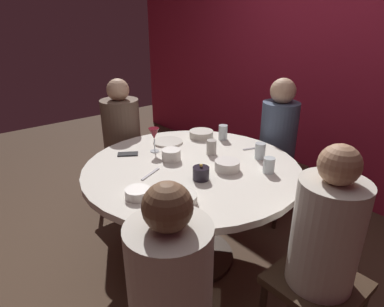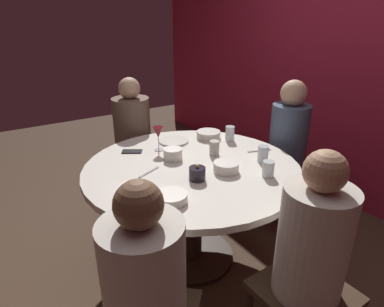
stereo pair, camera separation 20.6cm
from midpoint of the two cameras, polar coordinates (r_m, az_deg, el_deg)
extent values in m
plane|color=#4C3828|center=(2.50, -2.48, -17.81)|extent=(8.00, 8.00, 0.00)
cube|color=maroon|center=(3.23, 22.61, 15.37)|extent=(6.00, 0.10, 2.60)
cylinder|color=silver|center=(2.10, -2.81, -2.58)|extent=(1.40, 1.40, 0.04)
cylinder|color=#332319|center=(2.28, -2.63, -11.06)|extent=(0.14, 0.14, 0.71)
cylinder|color=#2D2116|center=(2.49, -2.48, -17.54)|extent=(0.60, 0.60, 0.03)
cube|color=#3F2D1E|center=(2.96, -13.89, -1.32)|extent=(0.40, 0.40, 0.04)
cylinder|color=brown|center=(2.85, -14.42, 3.95)|extent=(0.32, 0.32, 0.53)
sphere|color=tan|center=(2.77, -15.13, 10.81)|extent=(0.18, 0.18, 0.18)
cylinder|color=#332319|center=(3.14, -17.66, -5.06)|extent=(0.04, 0.04, 0.43)
cylinder|color=#332319|center=(2.86, -14.93, -7.59)|extent=(0.04, 0.04, 0.43)
cylinder|color=#332319|center=(3.26, -12.21, -3.38)|extent=(0.04, 0.04, 0.43)
cylinder|color=#332319|center=(2.99, -9.08, -5.62)|extent=(0.04, 0.04, 0.43)
cube|color=#3F2D1E|center=(2.82, 12.44, -2.42)|extent=(0.40, 0.40, 0.04)
cylinder|color=#475670|center=(2.71, 12.96, 3.19)|extent=(0.30, 0.30, 0.54)
sphere|color=tan|center=(2.61, 13.66, 10.69)|extent=(0.20, 0.20, 0.20)
cylinder|color=#332319|center=(3.13, 11.59, -4.45)|extent=(0.04, 0.04, 0.43)
cylinder|color=#332319|center=(2.90, 7.32, -6.48)|extent=(0.04, 0.04, 0.43)
cylinder|color=#332319|center=(2.96, 16.70, -6.66)|extent=(0.04, 0.04, 0.43)
cylinder|color=#332319|center=(2.72, 12.60, -9.07)|extent=(0.04, 0.04, 0.43)
cube|color=#3F2D1E|center=(1.74, 17.86, -21.12)|extent=(0.40, 0.40, 0.04)
cylinder|color=beige|center=(1.56, 19.13, -13.50)|extent=(0.30, 0.30, 0.53)
sphere|color=tan|center=(1.39, 20.92, -1.97)|extent=(0.17, 0.17, 0.17)
cylinder|color=#332319|center=(2.06, 15.61, -21.29)|extent=(0.04, 0.04, 0.43)
cylinder|color=beige|center=(1.33, -8.69, -21.18)|extent=(0.47, 0.47, 0.47)
sphere|color=brown|center=(1.13, -9.65, -9.46)|extent=(0.18, 0.18, 0.18)
cylinder|color=black|center=(1.89, -1.52, -3.60)|extent=(0.10, 0.10, 0.08)
sphere|color=#F9D159|center=(1.87, -1.54, -2.20)|extent=(0.02, 0.02, 0.02)
cylinder|color=silver|center=(2.32, -9.14, 0.36)|extent=(0.06, 0.06, 0.01)
cylinder|color=silver|center=(2.31, -9.21, 1.46)|extent=(0.01, 0.01, 0.09)
cone|color=maroon|center=(2.28, -9.34, 3.45)|extent=(0.08, 0.08, 0.08)
cylinder|color=beige|center=(2.48, -6.68, 2.02)|extent=(0.23, 0.23, 0.01)
cube|color=black|center=(2.31, -13.83, -0.14)|extent=(0.14, 0.16, 0.01)
cylinder|color=beige|center=(1.67, -5.57, -8.05)|extent=(0.17, 0.17, 0.05)
cylinder|color=silver|center=(2.01, 3.37, -2.17)|extent=(0.16, 0.16, 0.06)
cylinder|color=silver|center=(1.76, -12.98, -6.94)|extent=(0.13, 0.13, 0.05)
cylinder|color=silver|center=(2.16, -6.42, -0.28)|extent=(0.13, 0.13, 0.07)
cylinder|color=beige|center=(2.57, -0.64, 3.42)|extent=(0.19, 0.19, 0.06)
cylinder|color=#B2ADA3|center=(2.24, 0.85, 1.09)|extent=(0.07, 0.07, 0.10)
cylinder|color=silver|center=(2.20, 9.38, 0.42)|extent=(0.07, 0.07, 0.11)
cylinder|color=silver|center=(2.00, 10.63, -2.11)|extent=(0.07, 0.07, 0.10)
cylinder|color=silver|center=(2.52, 3.20, 3.73)|extent=(0.07, 0.07, 0.11)
cube|color=#B7B7BC|center=(1.99, -10.32, -3.65)|extent=(0.08, 0.17, 0.01)
cube|color=#B7B7BC|center=(2.38, 8.52, 0.91)|extent=(0.07, 0.18, 0.01)
camera|label=1|loc=(0.10, -92.86, -1.20)|focal=30.10mm
camera|label=2|loc=(0.10, 87.14, 1.20)|focal=30.10mm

